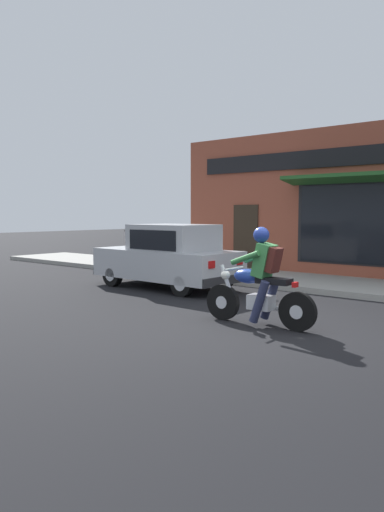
% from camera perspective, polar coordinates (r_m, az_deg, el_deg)
% --- Properties ---
extents(ground_plane, '(80.00, 80.00, 0.00)m').
position_cam_1_polar(ground_plane, '(8.24, 7.93, -8.03)').
color(ground_plane, black).
extents(sidewalk_curb, '(2.60, 22.00, 0.14)m').
position_cam_1_polar(sidewalk_curb, '(13.85, 8.23, -2.48)').
color(sidewalk_curb, '#9E9B93').
rests_on(sidewalk_curb, ground).
extents(storefront_building, '(1.25, 10.09, 4.20)m').
position_cam_1_polar(storefront_building, '(14.46, 16.07, 5.78)').
color(storefront_building, brown).
rests_on(storefront_building, ground).
extents(motorcycle_with_rider, '(0.57, 2.02, 1.62)m').
position_cam_1_polar(motorcycle_with_rider, '(8.23, 7.75, -3.26)').
color(motorcycle_with_rider, black).
rests_on(motorcycle_with_rider, ground).
extents(car_hatchback, '(1.72, 3.81, 1.57)m').
position_cam_1_polar(car_hatchback, '(12.26, -2.73, -0.12)').
color(car_hatchback, black).
rests_on(car_hatchback, ground).
extents(trash_bin, '(0.56, 0.56, 0.98)m').
position_cam_1_polar(trash_bin, '(15.88, -0.21, 0.56)').
color(trash_bin, '#2D2D33').
rests_on(trash_bin, sidewalk_curb).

